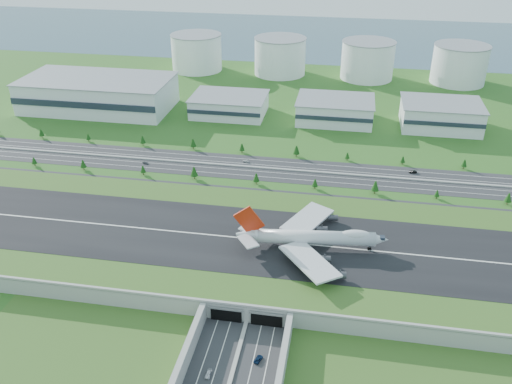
% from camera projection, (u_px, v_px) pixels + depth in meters
% --- Properties ---
extents(ground, '(1200.00, 1200.00, 0.00)m').
position_uv_depth(ground, '(265.00, 254.00, 268.80)').
color(ground, '#2A5B1C').
rests_on(ground, ground).
extents(airfield_deck, '(520.00, 100.00, 9.20)m').
position_uv_depth(airfield_deck, '(265.00, 247.00, 266.74)').
color(airfield_deck, '#989893').
rests_on(airfield_deck, ground).
extents(north_expressway, '(560.00, 36.00, 0.12)m').
position_uv_depth(north_expressway, '(288.00, 170.00, 350.86)').
color(north_expressway, '#28282B').
rests_on(north_expressway, ground).
extents(tree_row, '(501.25, 48.57, 8.27)m').
position_uv_depth(tree_row, '(311.00, 166.00, 345.80)').
color(tree_row, '#3D2819').
rests_on(tree_row, ground).
extents(hangar_west, '(120.00, 60.00, 25.00)m').
position_uv_depth(hangar_west, '(98.00, 94.00, 448.42)').
color(hangar_west, white).
rests_on(hangar_west, ground).
extents(hangar_mid_a, '(58.00, 42.00, 15.00)m').
position_uv_depth(hangar_mid_a, '(229.00, 105.00, 438.48)').
color(hangar_mid_a, white).
rests_on(hangar_mid_a, ground).
extents(hangar_mid_b, '(58.00, 42.00, 17.00)m').
position_uv_depth(hangar_mid_b, '(335.00, 110.00, 425.12)').
color(hangar_mid_b, white).
rests_on(hangar_mid_b, ground).
extents(hangar_mid_c, '(58.00, 42.00, 19.00)m').
position_uv_depth(hangar_mid_c, '(441.00, 115.00, 412.52)').
color(hangar_mid_c, white).
rests_on(hangar_mid_c, ground).
extents(fuel_tank_a, '(50.00, 50.00, 35.00)m').
position_uv_depth(fuel_tank_a, '(197.00, 53.00, 546.47)').
color(fuel_tank_a, white).
rests_on(fuel_tank_a, ground).
extents(fuel_tank_b, '(50.00, 50.00, 35.00)m').
position_uv_depth(fuel_tank_b, '(280.00, 56.00, 533.59)').
color(fuel_tank_b, white).
rests_on(fuel_tank_b, ground).
extents(fuel_tank_c, '(50.00, 50.00, 35.00)m').
position_uv_depth(fuel_tank_c, '(367.00, 60.00, 520.71)').
color(fuel_tank_c, white).
rests_on(fuel_tank_c, ground).
extents(fuel_tank_d, '(50.00, 50.00, 35.00)m').
position_uv_depth(fuel_tank_d, '(459.00, 64.00, 507.83)').
color(fuel_tank_d, white).
rests_on(fuel_tank_d, ground).
extents(bay_water, '(1200.00, 260.00, 0.06)m').
position_uv_depth(bay_water, '(325.00, 37.00, 683.58)').
color(bay_water, '#325060').
rests_on(bay_water, ground).
extents(boeing_747, '(73.21, 68.84, 22.67)m').
position_uv_depth(boeing_747, '(312.00, 237.00, 256.04)').
color(boeing_747, silver).
rests_on(boeing_747, airfield_deck).
extents(car_0, '(2.02, 4.83, 1.63)m').
position_uv_depth(car_0, '(208.00, 374.00, 200.24)').
color(car_0, silver).
rests_on(car_0, ground).
extents(car_2, '(3.61, 5.25, 1.33)m').
position_uv_depth(car_2, '(258.00, 359.00, 206.75)').
color(car_2, '#0B1C39').
rests_on(car_2, ground).
extents(car_4, '(4.32, 2.39, 1.39)m').
position_uv_depth(car_4, '(146.00, 163.00, 359.06)').
color(car_4, '#5B5B60').
rests_on(car_4, ground).
extents(car_5, '(5.20, 2.40, 1.65)m').
position_uv_depth(car_5, '(413.00, 172.00, 346.95)').
color(car_5, black).
rests_on(car_5, ground).
extents(car_7, '(5.07, 3.35, 1.37)m').
position_uv_depth(car_7, '(246.00, 161.00, 361.34)').
color(car_7, silver).
rests_on(car_7, ground).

